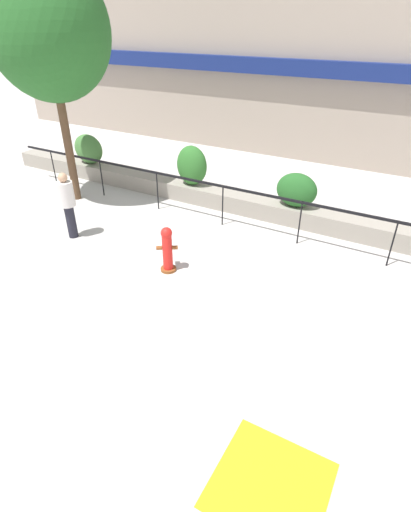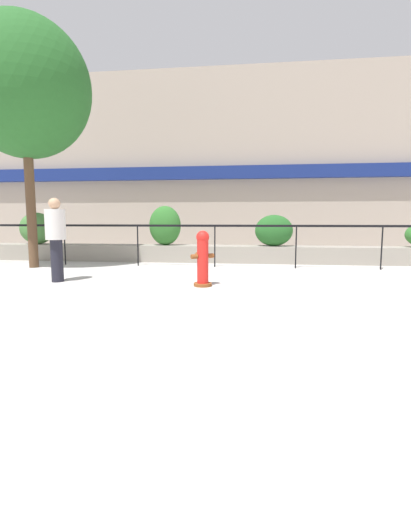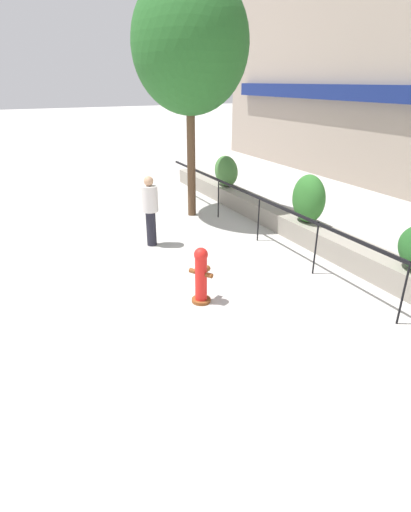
{
  "view_description": "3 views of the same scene",
  "coord_description": "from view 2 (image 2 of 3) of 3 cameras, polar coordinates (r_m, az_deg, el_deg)",
  "views": [
    {
      "loc": [
        4.48,
        -3.94,
        4.97
      ],
      "look_at": [
        0.79,
        2.57,
        0.44
      ],
      "focal_mm": 28.0,
      "sensor_mm": 36.0,
      "label": 1
    },
    {
      "loc": [
        0.81,
        -4.27,
        1.31
      ],
      "look_at": [
        0.02,
        2.5,
        0.56
      ],
      "focal_mm": 24.0,
      "sensor_mm": 36.0,
      "label": 2
    },
    {
      "loc": [
        5.82,
        -0.55,
        3.78
      ],
      "look_at": [
        -0.76,
        2.72,
        0.54
      ],
      "focal_mm": 28.0,
      "sensor_mm": 36.0,
      "label": 3
    }
  ],
  "objects": [
    {
      "name": "ground_plane",
      "position": [
        4.53,
        -4.02,
        -10.53
      ],
      "size": [
        120.0,
        120.0,
        0.0
      ],
      "primitive_type": "plane",
      "color": "#BCB7B2"
    },
    {
      "name": "building_facade",
      "position": [
        16.49,
        3.85,
        15.57
      ],
      "size": [
        30.0,
        1.36,
        8.0
      ],
      "color": "gray",
      "rests_on": "ground"
    },
    {
      "name": "planter_wall_low",
      "position": [
        10.35,
        2.09,
        0.37
      ],
      "size": [
        18.0,
        0.7,
        0.5
      ],
      "primitive_type": "cube",
      "color": "gray",
      "rests_on": "ground"
    },
    {
      "name": "fence_railing_segment",
      "position": [
        9.21,
        1.57,
        4.43
      ],
      "size": [
        15.0,
        0.05,
        1.15
      ],
      "color": "black",
      "rests_on": "ground"
    },
    {
      "name": "hedge_bush_0",
      "position": [
        12.22,
        -26.28,
        4.16
      ],
      "size": [
        1.16,
        0.61,
        1.0
      ],
      "primitive_type": "ellipsoid",
      "color": "#427538",
      "rests_on": "planter_wall_low"
    },
    {
      "name": "hedge_bush_1",
      "position": [
        10.55,
        -6.76,
        5.05
      ],
      "size": [
        0.97,
        0.66,
        1.2
      ],
      "primitive_type": "ellipsoid",
      "color": "#2D6B28",
      "rests_on": "planter_wall_low"
    },
    {
      "name": "hedge_bush_2",
      "position": [
        10.31,
        11.33,
        4.19
      ],
      "size": [
        1.1,
        0.67,
        0.92
      ],
      "primitive_type": "ellipsoid",
      "color": "#235B23",
      "rests_on": "planter_wall_low"
    },
    {
      "name": "fire_hydrant",
      "position": [
        6.62,
        -0.52,
        -0.31
      ],
      "size": [
        0.49,
        0.49,
        1.08
      ],
      "color": "brown",
      "rests_on": "ground"
    },
    {
      "name": "street_tree",
      "position": [
        10.78,
        -27.94,
        23.43
      ],
      "size": [
        3.36,
        3.02,
        6.4
      ],
      "color": "brown",
      "rests_on": "ground"
    },
    {
      "name": "pedestrian",
      "position": [
        7.69,
        -23.69,
        3.33
      ],
      "size": [
        0.56,
        0.56,
        1.73
      ],
      "color": "black",
      "rests_on": "ground"
    }
  ]
}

